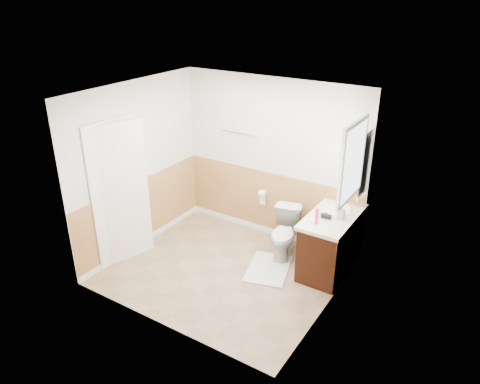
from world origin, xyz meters
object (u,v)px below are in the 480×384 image
Objects in this scene: bath_mat at (268,269)px; soap_dispenser at (341,213)px; toilet at (284,234)px; vanity_cabinet at (331,244)px; lotion_bottle at (317,216)px.

soap_dispenser is at bearing 26.82° from bath_mat.
toilet is 0.64× the size of vanity_cabinet.
soap_dispenser is at bearing -22.97° from vanity_cabinet.
toilet is 3.22× the size of lotion_bottle.
toilet is at bearing 90.00° from bath_mat.
soap_dispenser reaches higher than toilet.
lotion_bottle is (0.61, 0.13, 0.95)m from bath_mat.
lotion_bottle reaches higher than vanity_cabinet.
toilet is 0.57m from bath_mat.
toilet is 3.80× the size of soap_dispenser.
toilet is 1.02m from soap_dispenser.
vanity_cabinet is at bearing 33.50° from bath_mat.
soap_dispenser is (0.22, 0.29, -0.02)m from lotion_bottle.
bath_mat is 0.94m from vanity_cabinet.
lotion_bottle reaches higher than soap_dispenser.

